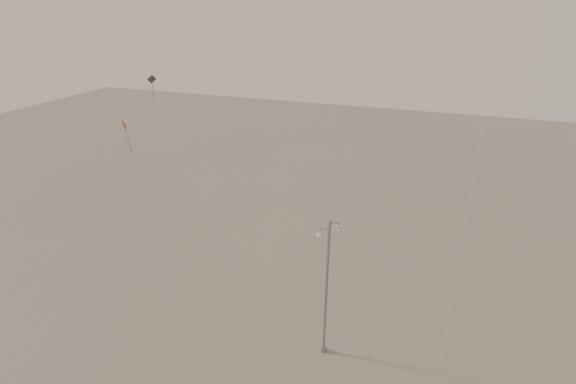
% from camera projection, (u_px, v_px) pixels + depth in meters
% --- Properties ---
extents(ground, '(160.00, 160.00, 0.00)m').
position_uv_depth(ground, '(259.00, 370.00, 29.54)').
color(ground, gray).
rests_on(ground, ground).
extents(street_lamp, '(1.56, 0.81, 10.21)m').
position_uv_depth(street_lamp, '(327.00, 285.00, 29.01)').
color(street_lamp, '#97999F').
rests_on(street_lamp, ground).
extents(kite_1, '(5.29, 11.16, 25.25)m').
position_uv_depth(kite_1, '(255.00, 42.00, 33.87)').
color(kite_1, '#342E2C').
rests_on(kite_1, ground).
extents(kite_3, '(3.02, 1.28, 15.42)m').
position_uv_depth(kite_3, '(135.00, 169.00, 29.43)').
color(kite_3, maroon).
rests_on(kite_3, ground).
extents(kite_4, '(0.93, 11.14, 26.63)m').
position_uv_depth(kite_4, '(497.00, 43.00, 26.11)').
color(kite_4, '#342E2C').
rests_on(kite_4, ground).
extents(kite_5, '(0.47, 7.67, 28.81)m').
position_uv_depth(kite_5, '(384.00, 4.00, 34.21)').
color(kite_5, brown).
rests_on(kite_5, ground).
extents(kite_6, '(8.17, 8.23, 17.25)m').
position_uv_depth(kite_6, '(122.00, 137.00, 34.19)').
color(kite_6, '#342E2C').
rests_on(kite_6, ground).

